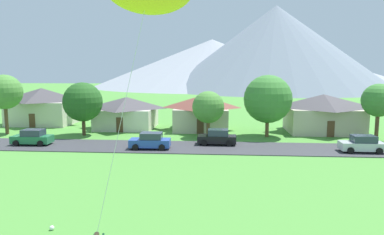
% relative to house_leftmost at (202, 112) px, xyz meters
% --- Properties ---
extents(road_strip, '(160.00, 6.17, 0.08)m').
position_rel_house_leftmost_xyz_m(road_strip, '(-0.48, -11.57, -2.41)').
color(road_strip, '#38383D').
rests_on(road_strip, ground).
extents(mountain_east_ridge, '(125.25, 125.25, 19.76)m').
position_rel_house_leftmost_xyz_m(mountain_east_ridge, '(32.97, 134.15, 7.43)').
color(mountain_east_ridge, '#8E939E').
rests_on(mountain_east_ridge, ground).
extents(mountain_west_ridge, '(91.66, 91.66, 34.01)m').
position_rel_house_leftmost_xyz_m(mountain_west_ridge, '(25.10, 101.87, 14.56)').
color(mountain_west_ridge, slate).
rests_on(mountain_west_ridge, ground).
extents(mountain_central_ridge, '(114.99, 114.99, 22.77)m').
position_rel_house_leftmost_xyz_m(mountain_central_ridge, '(-1.45, 127.56, 8.94)').
color(mountain_central_ridge, '#8E939E').
rests_on(mountain_central_ridge, ground).
extents(house_leftmost, '(7.81, 7.54, 4.72)m').
position_rel_house_leftmost_xyz_m(house_leftmost, '(0.00, 0.00, 0.00)').
color(house_leftmost, beige).
rests_on(house_leftmost, ground).
extents(house_left_center, '(9.72, 6.80, 5.49)m').
position_rel_house_leftmost_xyz_m(house_left_center, '(-24.28, 2.96, 0.40)').
color(house_left_center, beige).
rests_on(house_left_center, ground).
extents(house_right_center, '(9.87, 7.78, 5.02)m').
position_rel_house_leftmost_xyz_m(house_right_center, '(16.12, -0.66, 0.16)').
color(house_right_center, beige).
rests_on(house_right_center, ground).
extents(house_rightmost, '(8.35, 8.11, 4.41)m').
position_rel_house_leftmost_xyz_m(house_rightmost, '(-10.69, 0.67, -0.16)').
color(house_rightmost, beige).
rests_on(house_rightmost, ground).
extents(tree_near_left, '(4.42, 4.42, 7.64)m').
position_rel_house_leftmost_xyz_m(tree_near_left, '(-24.88, -5.30, 2.95)').
color(tree_near_left, brown).
rests_on(tree_near_left, ground).
extents(tree_left_of_center, '(4.91, 4.91, 6.69)m').
position_rel_house_leftmost_xyz_m(tree_left_of_center, '(-14.64, -5.43, 1.78)').
color(tree_left_of_center, '#4C3823').
rests_on(tree_left_of_center, ground).
extents(tree_center, '(3.87, 3.87, 6.65)m').
position_rel_house_leftmost_xyz_m(tree_center, '(20.92, -5.75, 2.23)').
color(tree_center, brown).
rests_on(tree_center, ground).
extents(tree_right_of_center, '(5.89, 5.89, 7.63)m').
position_rel_house_leftmost_xyz_m(tree_right_of_center, '(8.33, -4.60, 2.23)').
color(tree_right_of_center, brown).
rests_on(tree_right_of_center, ground).
extents(tree_near_right, '(3.92, 3.92, 5.68)m').
position_rel_house_leftmost_xyz_m(tree_near_right, '(1.07, -5.49, 1.25)').
color(tree_near_right, brown).
rests_on(tree_near_right, ground).
extents(parked_car_blue_west_end, '(4.25, 2.18, 1.68)m').
position_rel_house_leftmost_xyz_m(parked_car_blue_west_end, '(-4.71, -12.63, -1.58)').
color(parked_car_blue_west_end, '#2847A8').
rests_on(parked_car_blue_west_end, road_strip).
extents(parked_car_black_mid_west, '(4.23, 2.14, 1.68)m').
position_rel_house_leftmost_xyz_m(parked_car_black_mid_west, '(2.22, -10.05, -1.58)').
color(parked_car_black_mid_west, black).
rests_on(parked_car_black_mid_west, road_strip).
extents(parked_car_silver_mid_east, '(4.22, 2.12, 1.68)m').
position_rel_house_leftmost_xyz_m(parked_car_silver_mid_east, '(16.69, -12.53, -1.58)').
color(parked_car_silver_mid_east, '#B7BCC1').
rests_on(parked_car_silver_mid_east, road_strip).
extents(parked_car_green_east_end, '(4.22, 2.12, 1.68)m').
position_rel_house_leftmost_xyz_m(parked_car_green_east_end, '(-18.00, -11.68, -1.58)').
color(parked_car_green_east_end, '#237042').
rests_on(parked_car_green_east_end, road_strip).
extents(soccer_ball, '(0.24, 0.24, 0.24)m').
position_rel_house_leftmost_xyz_m(soccer_ball, '(-6.17, -31.64, -2.33)').
color(soccer_ball, white).
rests_on(soccer_ball, ground).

